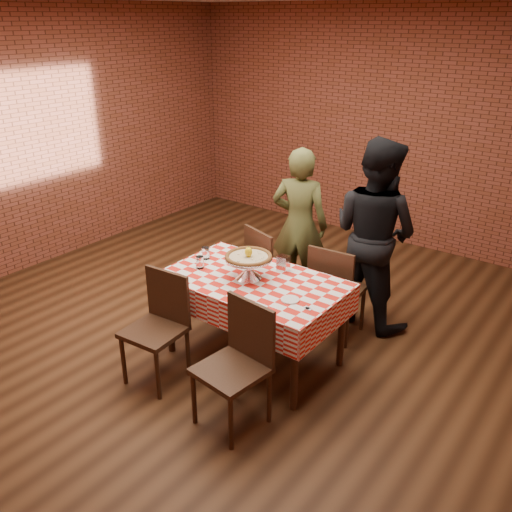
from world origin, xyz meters
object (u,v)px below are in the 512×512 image
object	(u,v)px
water_glass_left	(200,262)
chair_near_left	(154,331)
pizza_stand	(249,268)
condiment_caddy	(283,263)
water_glass_right	(206,253)
chair_far_left	(275,270)
diner_olive	(299,225)
table	(254,320)
pizza	(249,257)
chair_far_right	(338,289)
chair_near_right	(231,369)
diner_black	(374,234)

from	to	relation	value
water_glass_left	chair_near_left	distance (m)	0.71
pizza_stand	condiment_caddy	bearing A→B (deg)	62.02
water_glass_right	chair_far_left	world-z (taller)	chair_far_left
condiment_caddy	diner_olive	world-z (taller)	diner_olive
table	diner_olive	world-z (taller)	diner_olive
pizza	table	bearing A→B (deg)	-0.51
pizza_stand	water_glass_left	size ratio (longest dim) A/B	3.75
chair_near_left	chair_far_right	size ratio (longest dim) A/B	0.99
pizza	chair_near_left	distance (m)	0.95
water_glass_left	chair_near_right	xyz separation A→B (m)	(0.86, -0.65, -0.35)
table	water_glass_right	size ratio (longest dim) A/B	13.67
chair_near_right	pizza_stand	bearing A→B (deg)	126.10
water_glass_left	chair_far_left	size ratio (longest dim) A/B	0.12
pizza	chair_far_right	size ratio (longest dim) A/B	0.42
water_glass_left	diner_black	xyz separation A→B (m)	(0.98, 1.31, 0.08)
diner_olive	diner_black	size ratio (longest dim) A/B	0.89
chair_near_left	chair_far_left	size ratio (longest dim) A/B	0.99
diner_black	chair_near_right	bearing A→B (deg)	98.13
pizza	water_glass_right	bearing A→B (deg)	172.39
chair_near_left	condiment_caddy	bearing A→B (deg)	57.26
chair_near_right	diner_olive	distance (m)	2.11
water_glass_left	chair_near_left	xyz separation A→B (m)	(0.05, -0.62, -0.36)
chair_far_right	diner_olive	bearing A→B (deg)	-36.00
pizza_stand	table	bearing A→B (deg)	-0.51
table	condiment_caddy	size ratio (longest dim) A/B	11.03
water_glass_right	chair_far_left	bearing A→B (deg)	69.18
pizza	water_glass_left	distance (m)	0.47
chair_near_left	diner_olive	xyz separation A→B (m)	(0.11, 1.92, 0.34)
pizza	water_glass_left	xyz separation A→B (m)	(-0.44, -0.10, -0.13)
pizza_stand	water_glass_right	distance (m)	0.54
water_glass_right	chair_near_right	distance (m)	1.31
pizza_stand	chair_far_left	world-z (taller)	pizza_stand
pizza_stand	pizza	xyz separation A→B (m)	(0.00, 0.00, 0.09)
table	diner_black	xyz separation A→B (m)	(0.48, 1.20, 0.52)
diner_black	pizza	bearing A→B (deg)	77.51
pizza	chair_near_left	world-z (taller)	pizza
condiment_caddy	diner_olive	xyz separation A→B (m)	(-0.43, 0.92, -0.03)
diner_olive	chair_far_right	bearing A→B (deg)	132.13
water_glass_left	pizza_stand	bearing A→B (deg)	13.28
table	diner_olive	bearing A→B (deg)	105.45
pizza_stand	water_glass_left	xyz separation A→B (m)	(-0.44, -0.10, -0.04)
condiment_caddy	chair_far_right	xyz separation A→B (m)	(0.27, 0.50, -0.37)
table	water_glass_left	world-z (taller)	water_glass_left
table	condiment_caddy	distance (m)	0.54
pizza_stand	condiment_caddy	distance (m)	0.32
pizza_stand	water_glass_right	xyz separation A→B (m)	(-0.53, 0.07, -0.04)
pizza_stand	chair_far_left	size ratio (longest dim) A/B	0.44
condiment_caddy	table	bearing A→B (deg)	-111.68
table	pizza	bearing A→B (deg)	179.49
pizza_stand	chair_far_right	world-z (taller)	pizza_stand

